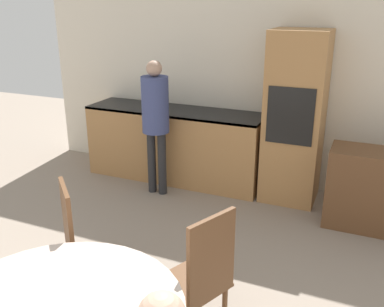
{
  "coord_description": "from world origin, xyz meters",
  "views": [
    {
      "loc": [
        1.16,
        0.22,
        2.16
      ],
      "look_at": [
        -0.04,
        2.99,
        1.08
      ],
      "focal_mm": 40.0,
      "sensor_mm": 36.0,
      "label": 1
    }
  ],
  "objects_px": {
    "chair_far_right": "(201,276)",
    "person_standing": "(155,113)",
    "oven_unit": "(295,118)",
    "chair_far_left": "(58,247)"
  },
  "relations": [
    {
      "from": "chair_far_right",
      "to": "person_standing",
      "type": "xyz_separation_m",
      "value": [
        -1.38,
        2.02,
        0.42
      ]
    },
    {
      "from": "chair_far_right",
      "to": "person_standing",
      "type": "height_order",
      "value": "person_standing"
    },
    {
      "from": "chair_far_left",
      "to": "chair_far_right",
      "type": "relative_size",
      "value": 1.0
    },
    {
      "from": "oven_unit",
      "to": "person_standing",
      "type": "bearing_deg",
      "value": -161.11
    },
    {
      "from": "oven_unit",
      "to": "chair_far_right",
      "type": "relative_size",
      "value": 1.91
    },
    {
      "from": "chair_far_left",
      "to": "oven_unit",
      "type": "bearing_deg",
      "value": 110.44
    },
    {
      "from": "oven_unit",
      "to": "person_standing",
      "type": "relative_size",
      "value": 1.21
    },
    {
      "from": "chair_far_left",
      "to": "person_standing",
      "type": "distance_m",
      "value": 2.18
    },
    {
      "from": "chair_far_left",
      "to": "chair_far_right",
      "type": "distance_m",
      "value": 1.05
    },
    {
      "from": "chair_far_right",
      "to": "person_standing",
      "type": "relative_size",
      "value": 0.64
    }
  ]
}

